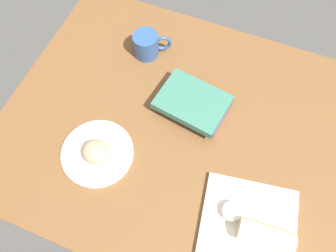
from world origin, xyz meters
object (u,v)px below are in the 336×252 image
sauce_cup (232,212)px  coffee_mug (147,45)px  square_plate (248,227)px  breakfast_wrap (266,236)px  round_plate (97,153)px  scone_pastry (96,152)px  book_stack (192,104)px

sauce_cup → coffee_mug: (43.77, -43.24, 1.46)cm
square_plate → breakfast_wrap: size_ratio=1.78×
round_plate → breakfast_wrap: (-52.37, 5.45, 3.81)cm
round_plate → coffee_mug: bearing=-88.2°
scone_pastry → breakfast_wrap: bearing=174.9°
breakfast_wrap → coffee_mug: 70.89cm
breakfast_wrap → book_stack: bearing=-139.4°
square_plate → scone_pastry: bearing=-3.9°
scone_pastry → sauce_cup: bearing=177.9°
sauce_cup → square_plate: bearing=162.8°
round_plate → coffee_mug: coffee_mug is taller
round_plate → coffee_mug: (1.32, -40.85, 3.72)cm
sauce_cup → round_plate: bearing=-3.2°
square_plate → coffee_mug: 66.79cm
round_plate → square_plate: size_ratio=0.85×
coffee_mug → breakfast_wrap: bearing=139.2°
square_plate → book_stack: book_stack is taller
sauce_cup → book_stack: (21.55, -27.90, -0.01)cm
round_plate → book_stack: (-20.90, -25.51, 2.25)cm
book_stack → square_plate: bearing=132.4°
coffee_mug → scone_pastry: bearing=92.8°
sauce_cup → breakfast_wrap: bearing=162.8°
breakfast_wrap → book_stack: size_ratio=0.62×
round_plate → coffee_mug: 41.04cm
square_plate → coffee_mug: bearing=-42.4°
round_plate → breakfast_wrap: size_ratio=1.50×
scone_pastry → breakfast_wrap: size_ratio=0.58×
breakfast_wrap → coffee_mug: (53.69, -46.30, -0.09)cm
scone_pastry → square_plate: (-47.20, 3.24, -3.32)cm
scone_pastry → square_plate: size_ratio=0.33×
round_plate → coffee_mug: size_ratio=1.75×
scone_pastry → coffee_mug: coffee_mug is taller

